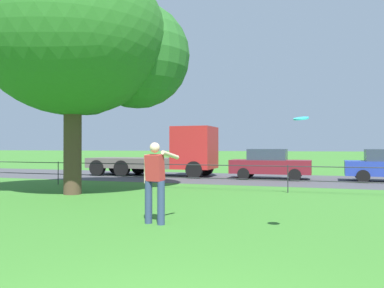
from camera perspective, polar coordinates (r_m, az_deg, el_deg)
The scene contains 7 objects.
street_strip at distance 20.02m, azimuth 15.25°, elevation -5.12°, with size 80.00×7.17×0.01m, color #424247.
park_fence at distance 14.36m, azimuth 13.88°, elevation -4.29°, with size 29.56×0.04×1.00m.
tree_large_lawn at distance 14.90m, azimuth -16.64°, elevation 14.84°, with size 7.50×7.32×8.59m.
person_thrower at distance 8.36m, azimuth -5.44°, elevation -5.26°, with size 0.61×0.75×1.74m.
frisbee at distance 7.18m, azimuth 15.71°, elevation 3.63°, with size 0.34×0.34×0.08m.
flatbed_truck_left at distance 21.86m, azimuth -3.28°, elevation -1.55°, with size 7.32×2.48×2.75m.
car_maroon_far_left at distance 20.19m, azimuth 11.34°, elevation -2.88°, with size 4.02×1.86×1.54m.
Camera 1 is at (1.20, -2.51, 1.64)m, focal length 36.35 mm.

